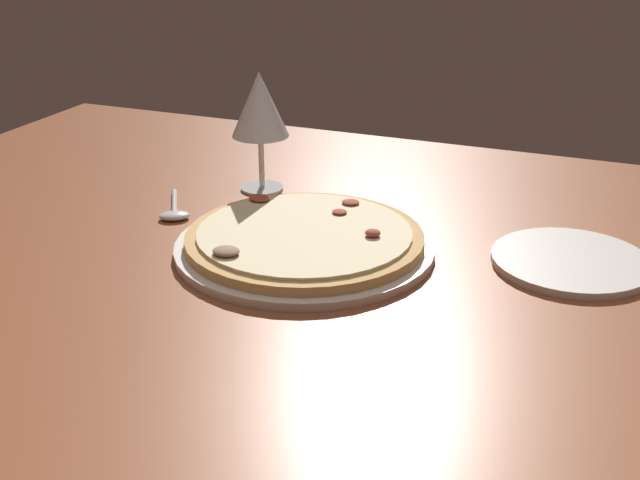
% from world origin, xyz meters
% --- Properties ---
extents(dining_table, '(1.50, 1.10, 0.04)m').
position_xyz_m(dining_table, '(0.00, 0.00, 0.02)').
color(dining_table, brown).
rests_on(dining_table, ground).
extents(pizza_main, '(0.31, 0.31, 0.03)m').
position_xyz_m(pizza_main, '(0.06, -0.05, 0.05)').
color(pizza_main, silver).
rests_on(pizza_main, dining_table).
extents(wine_glass_near, '(0.08, 0.08, 0.17)m').
position_xyz_m(wine_glass_near, '(0.20, -0.23, 0.16)').
color(wine_glass_near, silver).
rests_on(wine_glass_near, dining_table).
extents(side_plate, '(0.18, 0.18, 0.01)m').
position_xyz_m(side_plate, '(-0.24, -0.13, 0.04)').
color(side_plate, silver).
rests_on(side_plate, dining_table).
extents(spoon, '(0.08, 0.11, 0.01)m').
position_xyz_m(spoon, '(0.27, -0.10, 0.04)').
color(spoon, silver).
rests_on(spoon, dining_table).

